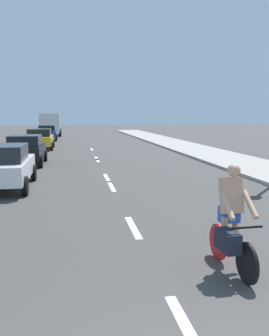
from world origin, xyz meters
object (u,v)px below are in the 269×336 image
Objects in this scene: parked_car_white at (2,165)px; parked_car_yellow at (40,138)px; cyclist at (231,224)px; parked_car_black at (26,149)px; delivery_truck at (50,124)px; parked_car_blue at (47,132)px.

parked_car_yellow is at bearing 89.89° from parked_car_white.
parked_car_yellow is (-0.07, 16.16, 0.00)m from parked_car_white.
cyclist reaches higher than parked_car_black.
delivery_truck is (-0.40, 28.63, 0.67)m from parked_car_black.
cyclist is at bearing -58.83° from parked_car_white.
parked_car_yellow is at bearing -81.57° from cyclist.
parked_car_yellow is (-0.09, 9.48, 0.00)m from parked_car_black.
parked_car_yellow is 10.23m from parked_car_blue.
delivery_truck is at bearing 91.35° from parked_car_black.
parked_car_blue is at bearing -90.10° from delivery_truck.
parked_car_black is at bearing -90.48° from delivery_truck.
parked_car_white is at bearing -89.60° from parked_car_black.
parked_car_white is 0.70× the size of delivery_truck.
cyclist is 24.96m from parked_car_yellow.
parked_car_white is at bearing -90.45° from parked_car_yellow.
delivery_truck is (-0.32, 19.15, 0.66)m from parked_car_yellow.
parked_car_black is (0.02, 6.68, -0.00)m from parked_car_white.
parked_car_yellow is at bearing 91.07° from parked_car_black.
parked_car_white is (-5.07, 8.26, 0.01)m from cyclist.
cyclist is 15.77m from parked_car_black.
delivery_truck reaches higher than cyclist.
parked_car_black is at bearing -74.77° from cyclist.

